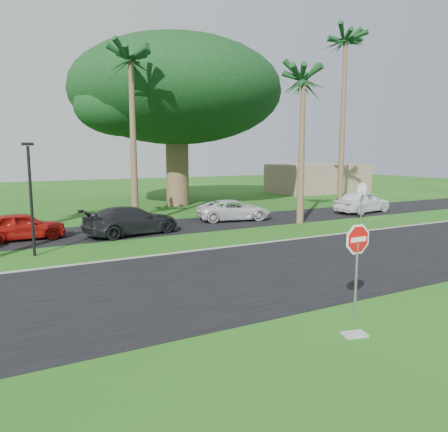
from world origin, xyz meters
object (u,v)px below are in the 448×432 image
stop_sign_near (357,252)px  car_red (23,226)px  car_pickup (362,202)px  stop_sign_far (362,195)px  car_minivan (234,210)px  car_dark (132,221)px

stop_sign_near → car_red: (-6.65, 15.34, -1.10)m
stop_sign_near → car_pickup: size_ratio=0.57×
stop_sign_near → stop_sign_far: 15.91m
stop_sign_near → car_minivan: size_ratio=0.57×
stop_sign_near → car_red: stop_sign_near is taller
stop_sign_far → car_dark: bearing=-13.6°
car_red → stop_sign_far: bearing=-102.6°
car_red → car_dark: (5.09, -1.17, 0.05)m
car_minivan → car_pickup: size_ratio=1.00×
car_red → car_pickup: bearing=-91.2°
car_red → car_pickup: car_pickup is taller
stop_sign_near → car_minivan: 16.82m
car_dark → stop_sign_far: bearing=-113.7°
stop_sign_near → car_dark: (-1.56, 14.16, -1.04)m
car_pickup → car_red: bearing=79.4°
car_dark → stop_sign_near: bearing=176.2°
stop_sign_far → car_red: bearing=-13.4°
stop_sign_far → car_dark: size_ratio=0.52×
car_red → car_pickup: 21.96m
stop_sign_near → car_dark: bearing=96.3°
car_dark → car_minivan: size_ratio=1.09×
car_red → car_minivan: bearing=-86.7°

